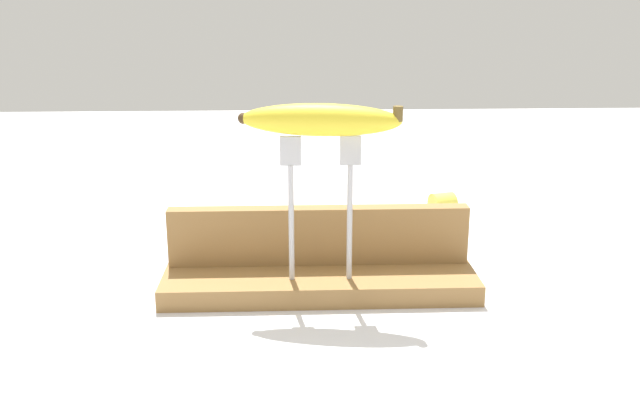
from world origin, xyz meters
name	(u,v)px	position (x,y,z in m)	size (l,w,h in m)	color
ground_plane	(320,293)	(0.00, 0.00, 0.00)	(3.00, 3.00, 0.00)	silver
wooden_board	(320,284)	(0.00, 0.00, 0.01)	(0.41, 0.11, 0.03)	olive
board_backstop	(319,235)	(0.00, 0.04, 0.07)	(0.40, 0.02, 0.08)	olive
fork_stand_center	(320,195)	(0.00, -0.01, 0.14)	(0.10, 0.01, 0.18)	#B2B2B7
banana_raised_center	(320,120)	(0.00, -0.01, 0.23)	(0.20, 0.07, 0.04)	yellow
banana_chunk_near	(443,204)	(0.23, 0.33, 0.02)	(0.05, 0.05, 0.04)	#DBD147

